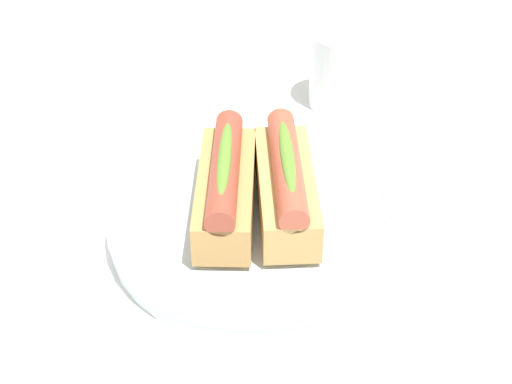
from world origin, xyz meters
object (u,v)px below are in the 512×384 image
hotdog_front (286,184)px  hotdog_back (226,186)px  water_glass (339,73)px  serving_bowl (256,220)px

hotdog_front → hotdog_back: bearing=107.9°
hotdog_back → water_glass: bearing=-13.3°
hotdog_back → serving_bowl: bearing=-72.1°
serving_bowl → hotdog_front: bearing=-72.1°
hotdog_back → water_glass: 0.26m
serving_bowl → water_glass: (0.24, -0.03, 0.02)m
serving_bowl → hotdog_front: size_ratio=1.73×
serving_bowl → hotdog_back: bearing=107.9°
hotdog_front → water_glass: 0.24m
serving_bowl → hotdog_back: size_ratio=1.74×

